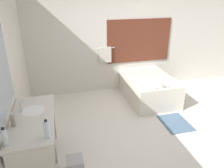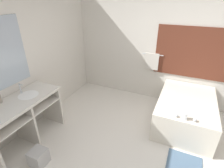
{
  "view_description": "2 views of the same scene",
  "coord_description": "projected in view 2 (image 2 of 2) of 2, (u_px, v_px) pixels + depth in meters",
  "views": [
    {
      "loc": [
        -1.47,
        -3.07,
        2.52
      ],
      "look_at": [
        -0.49,
        0.7,
        0.81
      ],
      "focal_mm": 35.0,
      "sensor_mm": 36.0,
      "label": 1
    },
    {
      "loc": [
        0.45,
        -1.83,
        2.39
      ],
      "look_at": [
        -0.73,
        0.8,
        0.92
      ],
      "focal_mm": 28.0,
      "sensor_mm": 36.0,
      "label": 2
    }
  ],
  "objects": [
    {
      "name": "bathtub",
      "position": [
        185.0,
        110.0,
        3.51
      ],
      "size": [
        1.04,
        1.55,
        0.7
      ],
      "color": "silver",
      "rests_on": "ground_plane"
    },
    {
      "name": "vanity_counter",
      "position": [
        23.0,
        112.0,
        2.93
      ],
      "size": [
        0.59,
        1.34,
        0.87
      ],
      "color": "silver",
      "rests_on": "ground_plane"
    },
    {
      "name": "sink_faucet",
      "position": [
        20.0,
        89.0,
        2.99
      ],
      "size": [
        0.09,
        0.04,
        0.18
      ],
      "color": "silver",
      "rests_on": "vanity_counter"
    },
    {
      "name": "wall_left_with_mirror",
      "position": [
        11.0,
        64.0,
        2.93
      ],
      "size": [
        0.08,
        7.4,
        2.7
      ],
      "color": "silver",
      "rests_on": "ground_plane"
    },
    {
      "name": "ground_plane",
      "position": [
        133.0,
        166.0,
        2.73
      ],
      "size": [
        16.0,
        16.0,
        0.0
      ],
      "primitive_type": "plane",
      "color": "silver",
      "rests_on": "ground"
    },
    {
      "name": "wall_back_with_blinds",
      "position": [
        168.0,
        47.0,
        3.92
      ],
      "size": [
        7.4,
        0.13,
        2.7
      ],
      "color": "silver",
      "rests_on": "ground_plane"
    },
    {
      "name": "waste_bin",
      "position": [
        39.0,
        157.0,
        2.72
      ],
      "size": [
        0.24,
        0.24,
        0.26
      ],
      "color": "#B2B2B2",
      "rests_on": "ground_plane"
    }
  ]
}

